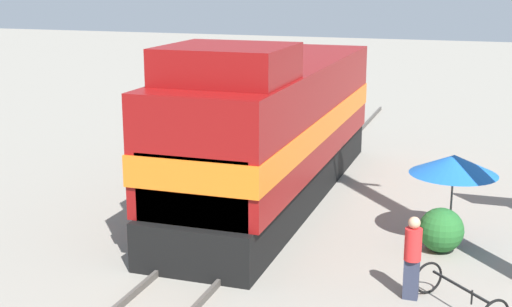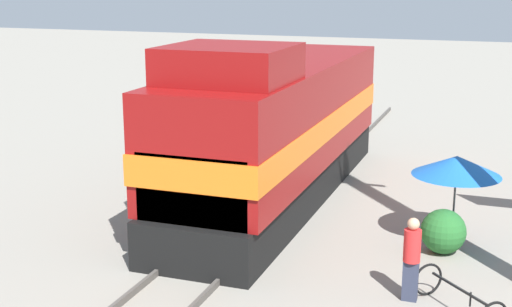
{
  "view_description": "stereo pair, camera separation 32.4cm",
  "coord_description": "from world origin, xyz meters",
  "px_view_note": "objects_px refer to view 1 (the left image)",
  "views": [
    {
      "loc": [
        5.86,
        -14.64,
        6.28
      ],
      "look_at": [
        1.2,
        -0.84,
        2.65
      ],
      "focal_mm": 50.0,
      "sensor_mm": 36.0,
      "label": 1
    },
    {
      "loc": [
        6.16,
        -14.53,
        6.28
      ],
      "look_at": [
        1.2,
        -0.84,
        2.65
      ],
      "focal_mm": 50.0,
      "sensor_mm": 36.0,
      "label": 2
    }
  ],
  "objects_px": {
    "bicycle": "(460,296)",
    "vendor_umbrella": "(454,165)",
    "locomotive": "(272,129)",
    "person_bystander": "(413,255)"
  },
  "relations": [
    {
      "from": "bicycle",
      "to": "vendor_umbrella",
      "type": "bearing_deg",
      "value": 53.03
    },
    {
      "from": "locomotive",
      "to": "person_bystander",
      "type": "height_order",
      "value": "locomotive"
    },
    {
      "from": "locomotive",
      "to": "vendor_umbrella",
      "type": "distance_m",
      "value": 5.4
    },
    {
      "from": "vendor_umbrella",
      "to": "bicycle",
      "type": "xyz_separation_m",
      "value": [
        0.45,
        -3.82,
        -1.59
      ]
    },
    {
      "from": "locomotive",
      "to": "vendor_umbrella",
      "type": "relative_size",
      "value": 5.75
    },
    {
      "from": "locomotive",
      "to": "person_bystander",
      "type": "distance_m",
      "value": 7.08
    },
    {
      "from": "vendor_umbrella",
      "to": "person_bystander",
      "type": "bearing_deg",
      "value": -98.35
    },
    {
      "from": "person_bystander",
      "to": "bicycle",
      "type": "bearing_deg",
      "value": -19.37
    },
    {
      "from": "person_bystander",
      "to": "bicycle",
      "type": "height_order",
      "value": "person_bystander"
    },
    {
      "from": "person_bystander",
      "to": "vendor_umbrella",
      "type": "bearing_deg",
      "value": 81.65
    }
  ]
}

